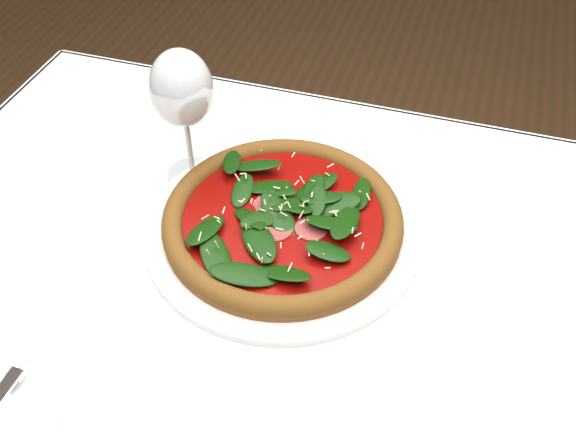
% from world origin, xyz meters
% --- Properties ---
extents(dining_table, '(1.21, 0.81, 0.75)m').
position_xyz_m(dining_table, '(0.00, 0.00, 0.65)').
color(dining_table, white).
rests_on(dining_table, ground).
extents(plate, '(0.37, 0.37, 0.02)m').
position_xyz_m(plate, '(-0.07, 0.08, 0.76)').
color(plate, silver).
rests_on(plate, dining_table).
extents(pizza, '(0.33, 0.33, 0.04)m').
position_xyz_m(pizza, '(-0.07, 0.08, 0.78)').
color(pizza, '#955024').
rests_on(pizza, plate).
extents(wine_glass, '(0.08, 0.08, 0.20)m').
position_xyz_m(wine_glass, '(-0.23, 0.15, 0.89)').
color(wine_glass, silver).
rests_on(wine_glass, dining_table).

